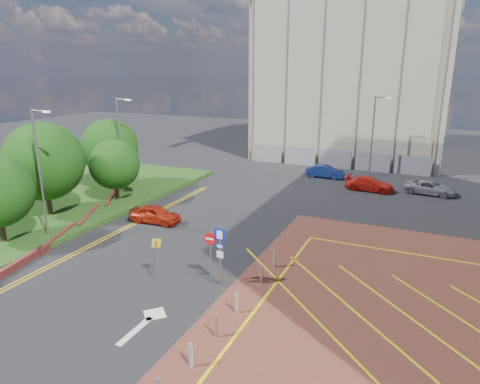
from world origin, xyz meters
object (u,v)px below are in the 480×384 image
Objects in this scene: car_blue_back at (325,171)px; car_silver_back at (430,188)px; tree_c at (115,164)px; car_red_left at (155,214)px; car_red_back at (369,184)px; tree_d at (110,147)px; sign_cluster at (216,249)px; tree_b at (44,161)px; lamp_left_far at (120,142)px; warning_sign at (155,253)px; lamp_left_near at (40,168)px; lamp_back at (373,133)px.

car_blue_back is 10.00m from car_silver_back.
tree_c is 1.16× the size of car_silver_back.
car_red_back is (12.70, 14.86, -0.01)m from car_red_left.
car_silver_back is at bearing -74.49° from car_red_back.
car_blue_back reaches higher than car_red_back.
sign_cluster is at bearing -35.58° from tree_d.
tree_c reaches higher than car_red_back.
car_red_left is (5.62, -2.70, -2.56)m from tree_c.
car_red_left is 19.70m from car_blue_back.
car_blue_back is 0.89× the size of car_silver_back.
car_silver_back is (9.76, -2.17, -0.03)m from car_blue_back.
tree_b is 1.79× the size of car_blue_back.
tree_d is (-1.00, 8.00, -0.37)m from tree_b.
lamp_left_far is at bearing 81.23° from tree_b.
car_red_back is 1.01× the size of car_silver_back.
tree_b is at bearing 131.77° from car_silver_back.
lamp_left_far is (-0.92, 2.00, 1.47)m from tree_c.
warning_sign is at bearing -149.04° from car_red_left.
car_silver_back is (12.76, 22.85, -0.84)m from warning_sign.
tree_b is at bearing 159.51° from warning_sign.
tree_b reaches higher than car_blue_back.
lamp_left_near reaches higher than car_red_back.
tree_d is at bearing 128.24° from car_blue_back.
lamp_left_near is 13.04m from sign_cluster.
lamp_back reaches higher than warning_sign.
sign_cluster reaches higher than car_blue_back.
tree_c is at bearing 97.69° from lamp_left_near.
tree_c reaches higher than car_blue_back.
tree_c is (2.00, 5.00, -1.04)m from tree_b.
warning_sign is 0.53× the size of car_red_back.
tree_b is 1.82× the size of car_red_left.
lamp_left_near is 30.97m from car_silver_back.
lamp_back is 2.50× the size of sign_cluster.
lamp_back is 2.12× the size of car_blue_back.
car_red_left is at bearing 49.43° from lamp_left_near.
warning_sign is at bearing -42.54° from tree_c.
tree_d is 11.76m from lamp_left_near.
tree_b is 8.07m from tree_d.
lamp_back reaches higher than car_red_back.
tree_d is at bearing 110.35° from lamp_left_near.
warning_sign is at bearing -10.14° from lamp_left_near.
lamp_left_near is at bearing -78.69° from lamp_left_far.
car_silver_back is at bearing 24.70° from lamp_left_far.
lamp_left_near is 1.87× the size of car_red_back.
car_red_back is (4.75, -3.17, -0.00)m from car_blue_back.
car_red_left is at bearing -25.69° from tree_c.
lamp_left_near is 1.89× the size of car_silver_back.
car_red_back is at bearing 33.58° from tree_c.
lamp_left_near is at bearing 175.44° from sign_cluster.
tree_b is 0.84× the size of lamp_left_far.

